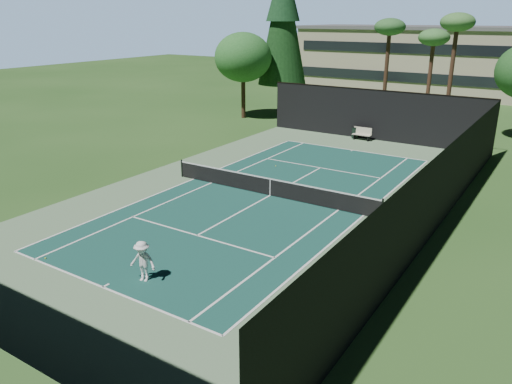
# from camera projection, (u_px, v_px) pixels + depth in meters

# --- Properties ---
(ground) EXTENTS (160.00, 160.00, 0.00)m
(ground) POSITION_uv_depth(u_px,v_px,m) (270.00, 196.00, 27.79)
(ground) COLOR #29501E
(ground) RESTS_ON ground
(apron_slab) EXTENTS (18.00, 32.00, 0.01)m
(apron_slab) POSITION_uv_depth(u_px,v_px,m) (270.00, 196.00, 27.79)
(apron_slab) COLOR #60845C
(apron_slab) RESTS_ON ground
(court_surface) EXTENTS (10.97, 23.77, 0.01)m
(court_surface) POSITION_uv_depth(u_px,v_px,m) (270.00, 196.00, 27.78)
(court_surface) COLOR #16493F
(court_surface) RESTS_ON ground
(court_lines) EXTENTS (11.07, 23.87, 0.01)m
(court_lines) POSITION_uv_depth(u_px,v_px,m) (270.00, 195.00, 27.78)
(court_lines) COLOR white
(court_lines) RESTS_ON ground
(tennis_net) EXTENTS (12.90, 0.10, 1.10)m
(tennis_net) POSITION_uv_depth(u_px,v_px,m) (270.00, 186.00, 27.60)
(tennis_net) COLOR black
(tennis_net) RESTS_ON ground
(fence) EXTENTS (18.04, 32.05, 4.03)m
(fence) POSITION_uv_depth(u_px,v_px,m) (271.00, 161.00, 27.17)
(fence) COLOR black
(fence) RESTS_ON ground
(player) EXTENTS (1.15, 0.82, 1.62)m
(player) POSITION_uv_depth(u_px,v_px,m) (143.00, 261.00, 18.60)
(player) COLOR white
(player) RESTS_ON ground
(tennis_ball_a) EXTENTS (0.08, 0.08, 0.08)m
(tennis_ball_a) POSITION_uv_depth(u_px,v_px,m) (45.00, 258.00, 20.51)
(tennis_ball_a) COLOR #B4D430
(tennis_ball_a) RESTS_ON ground
(tennis_ball_b) EXTENTS (0.08, 0.08, 0.08)m
(tennis_ball_b) POSITION_uv_depth(u_px,v_px,m) (273.00, 182.00, 29.88)
(tennis_ball_b) COLOR #D7F337
(tennis_ball_b) RESTS_ON ground
(tennis_ball_c) EXTENTS (0.07, 0.07, 0.07)m
(tennis_ball_c) POSITION_uv_depth(u_px,v_px,m) (344.00, 198.00, 27.31)
(tennis_ball_c) COLOR #AFD02F
(tennis_ball_c) RESTS_ON ground
(tennis_ball_d) EXTENTS (0.07, 0.07, 0.07)m
(tennis_ball_d) POSITION_uv_depth(u_px,v_px,m) (276.00, 166.00, 33.19)
(tennis_ball_d) COLOR #D7E935
(tennis_ball_d) RESTS_ON ground
(park_bench) EXTENTS (1.50, 0.45, 1.02)m
(park_bench) POSITION_uv_depth(u_px,v_px,m) (362.00, 133.00, 40.12)
(park_bench) COLOR beige
(park_bench) RESTS_ON ground
(trash_bin) EXTENTS (0.56, 0.56, 0.95)m
(trash_bin) POSITION_uv_depth(u_px,v_px,m) (355.00, 132.00, 40.74)
(trash_bin) COLOR black
(trash_bin) RESTS_ON ground
(pine_tree) EXTENTS (4.80, 4.80, 15.00)m
(pine_tree) POSITION_uv_depth(u_px,v_px,m) (283.00, 15.00, 48.18)
(pine_tree) COLOR #4D3221
(pine_tree) RESTS_ON ground
(palm_a) EXTENTS (2.80, 2.80, 9.32)m
(palm_a) POSITION_uv_depth(u_px,v_px,m) (390.00, 31.00, 45.11)
(palm_a) COLOR #422A1C
(palm_a) RESTS_ON ground
(palm_b) EXTENTS (2.80, 2.80, 8.42)m
(palm_b) POSITION_uv_depth(u_px,v_px,m) (434.00, 41.00, 45.18)
(palm_b) COLOR #4E3021
(palm_b) RESTS_ON ground
(palm_c) EXTENTS (2.80, 2.80, 9.77)m
(palm_c) POSITION_uv_depth(u_px,v_px,m) (457.00, 27.00, 41.11)
(palm_c) COLOR #482D1E
(palm_c) RESTS_ON ground
(decid_tree_c) EXTENTS (5.44, 5.44, 8.09)m
(decid_tree_c) POSITION_uv_depth(u_px,v_px,m) (243.00, 57.00, 47.29)
(decid_tree_c) COLOR #432C1D
(decid_tree_c) RESTS_ON ground
(campus_building) EXTENTS (40.50, 12.50, 8.30)m
(campus_building) POSITION_uv_depth(u_px,v_px,m) (460.00, 60.00, 62.84)
(campus_building) COLOR #B4AA8B
(campus_building) RESTS_ON ground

